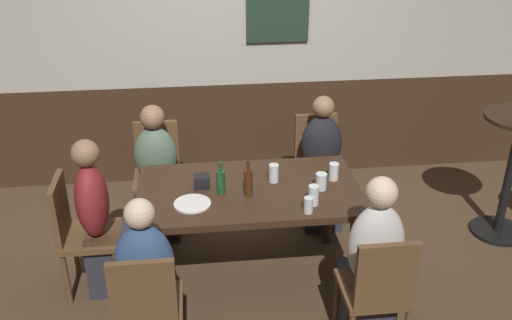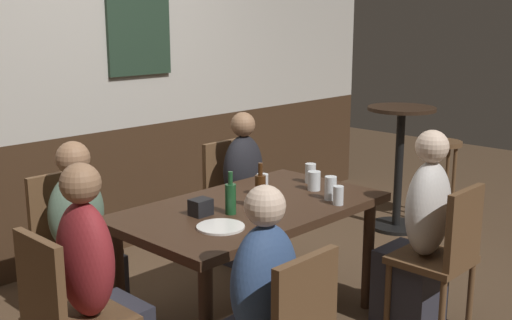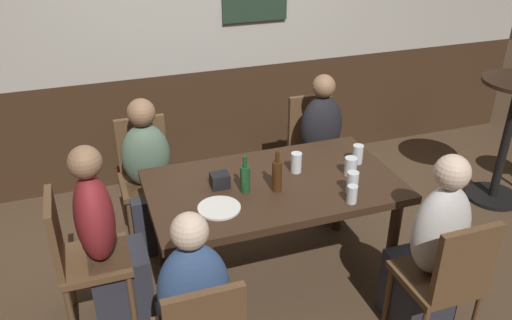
{
  "view_description": "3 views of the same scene",
  "coord_description": "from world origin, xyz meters",
  "px_view_note": "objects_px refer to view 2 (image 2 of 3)",
  "views": [
    {
      "loc": [
        -0.35,
        -3.43,
        2.68
      ],
      "look_at": [
        0.04,
        -0.04,
        0.98
      ],
      "focal_mm": 40.04,
      "sensor_mm": 36.0,
      "label": 1
    },
    {
      "loc": [
        -2.47,
        -2.41,
        1.79
      ],
      "look_at": [
        0.12,
        0.07,
        0.97
      ],
      "focal_mm": 44.55,
      "sensor_mm": 36.0,
      "label": 2
    },
    {
      "loc": [
        -1.01,
        -2.57,
        2.37
      ],
      "look_at": [
        -0.08,
        0.11,
        0.86
      ],
      "focal_mm": 36.62,
      "sensor_mm": 36.0,
      "label": 3
    }
  ],
  "objects_px": {
    "dining_table": "(251,219)",
    "bar_stool": "(441,158)",
    "beer_glass_half": "(314,182)",
    "person_right_far": "(248,202)",
    "plate_white_large": "(221,227)",
    "pint_glass_amber": "(262,186)",
    "chair_right_near": "(444,252)",
    "chair_right_far": "(232,194)",
    "pint_glass_pale": "(338,196)",
    "person_left_far": "(83,251)",
    "tumbler_short": "(331,189)",
    "side_bar_table": "(399,158)",
    "condiment_caddy": "(201,207)",
    "person_right_near": "(419,245)",
    "beer_bottle_green": "(231,198)",
    "beer_glass_tall": "(310,174)",
    "beer_bottle_brown": "(260,191)",
    "chair_left_far": "(68,239)",
    "person_head_west": "(97,303)",
    "chair_head_west": "(65,313)"
  },
  "relations": [
    {
      "from": "person_right_far",
      "to": "chair_head_west",
      "type": "bearing_deg",
      "value": -159.64
    },
    {
      "from": "person_left_far",
      "to": "pint_glass_pale",
      "type": "distance_m",
      "value": 1.5
    },
    {
      "from": "person_right_near",
      "to": "condiment_caddy",
      "type": "height_order",
      "value": "person_right_near"
    },
    {
      "from": "beer_glass_tall",
      "to": "plate_white_large",
      "type": "relative_size",
      "value": 0.51
    },
    {
      "from": "chair_right_near",
      "to": "pint_glass_pale",
      "type": "relative_size",
      "value": 8.11
    },
    {
      "from": "beer_bottle_brown",
      "to": "person_head_west",
      "type": "bearing_deg",
      "value": 175.15
    },
    {
      "from": "beer_glass_tall",
      "to": "beer_bottle_green",
      "type": "relative_size",
      "value": 0.54
    },
    {
      "from": "person_left_far",
      "to": "beer_glass_tall",
      "type": "distance_m",
      "value": 1.47
    },
    {
      "from": "person_right_near",
      "to": "beer_glass_half",
      "type": "height_order",
      "value": "person_right_near"
    },
    {
      "from": "dining_table",
      "to": "beer_glass_half",
      "type": "distance_m",
      "value": 0.51
    },
    {
      "from": "beer_bottle_green",
      "to": "plate_white_large",
      "type": "height_order",
      "value": "beer_bottle_green"
    },
    {
      "from": "tumbler_short",
      "to": "plate_white_large",
      "type": "relative_size",
      "value": 0.56
    },
    {
      "from": "side_bar_table",
      "to": "bar_stool",
      "type": "xyz_separation_m",
      "value": [
        0.45,
        -0.15,
        -0.05
      ]
    },
    {
      "from": "dining_table",
      "to": "bar_stool",
      "type": "xyz_separation_m",
      "value": [
        2.57,
        0.18,
        -0.09
      ]
    },
    {
      "from": "person_right_far",
      "to": "pint_glass_amber",
      "type": "xyz_separation_m",
      "value": [
        -0.49,
        -0.61,
        0.33
      ]
    },
    {
      "from": "person_right_far",
      "to": "condiment_caddy",
      "type": "xyz_separation_m",
      "value": [
        -1.0,
        -0.63,
        0.32
      ]
    },
    {
      "from": "beer_bottle_brown",
      "to": "condiment_caddy",
      "type": "distance_m",
      "value": 0.35
    },
    {
      "from": "pint_glass_amber",
      "to": "chair_right_near",
      "type": "bearing_deg",
      "value": -62.3
    },
    {
      "from": "dining_table",
      "to": "tumbler_short",
      "type": "relative_size",
      "value": 11.13
    },
    {
      "from": "beer_bottle_brown",
      "to": "bar_stool",
      "type": "xyz_separation_m",
      "value": [
        2.59,
        0.26,
        -0.28
      ]
    },
    {
      "from": "dining_table",
      "to": "side_bar_table",
      "type": "height_order",
      "value": "side_bar_table"
    },
    {
      "from": "condiment_caddy",
      "to": "bar_stool",
      "type": "bearing_deg",
      "value": 2.29
    },
    {
      "from": "pint_glass_amber",
      "to": "beer_bottle_green",
      "type": "relative_size",
      "value": 0.56
    },
    {
      "from": "side_bar_table",
      "to": "beer_bottle_brown",
      "type": "bearing_deg",
      "value": -169.09
    },
    {
      "from": "chair_left_far",
      "to": "person_head_west",
      "type": "xyz_separation_m",
      "value": [
        -0.35,
        -0.85,
        -0.01
      ]
    },
    {
      "from": "beer_bottle_green",
      "to": "condiment_caddy",
      "type": "relative_size",
      "value": 2.14
    },
    {
      "from": "person_right_far",
      "to": "condiment_caddy",
      "type": "distance_m",
      "value": 1.22
    },
    {
      "from": "plate_white_large",
      "to": "chair_right_far",
      "type": "bearing_deg",
      "value": 43.74
    },
    {
      "from": "chair_right_near",
      "to": "side_bar_table",
      "type": "relative_size",
      "value": 0.84
    },
    {
      "from": "beer_bottle_brown",
      "to": "chair_right_far",
      "type": "bearing_deg",
      "value": 53.75
    },
    {
      "from": "beer_glass_tall",
      "to": "condiment_caddy",
      "type": "xyz_separation_m",
      "value": [
        -0.93,
        -0.0,
        -0.01
      ]
    },
    {
      "from": "beer_glass_tall",
      "to": "plate_white_large",
      "type": "bearing_deg",
      "value": -166.87
    },
    {
      "from": "pint_glass_amber",
      "to": "bar_stool",
      "type": "height_order",
      "value": "pint_glass_amber"
    },
    {
      "from": "chair_right_far",
      "to": "person_head_west",
      "type": "xyz_separation_m",
      "value": [
        -1.7,
        -0.85,
        -0.01
      ]
    },
    {
      "from": "person_right_far",
      "to": "pint_glass_amber",
      "type": "relative_size",
      "value": 8.51
    },
    {
      "from": "person_left_far",
      "to": "beer_glass_half",
      "type": "distance_m",
      "value": 1.43
    },
    {
      "from": "person_right_far",
      "to": "plate_white_large",
      "type": "relative_size",
      "value": 4.56
    },
    {
      "from": "beer_glass_half",
      "to": "side_bar_table",
      "type": "height_order",
      "value": "side_bar_table"
    },
    {
      "from": "beer_glass_half",
      "to": "dining_table",
      "type": "bearing_deg",
      "value": 172.92
    },
    {
      "from": "dining_table",
      "to": "person_right_far",
      "type": "relative_size",
      "value": 1.37
    },
    {
      "from": "beer_bottle_brown",
      "to": "chair_right_near",
      "type": "bearing_deg",
      "value": -48.11
    },
    {
      "from": "beer_glass_tall",
      "to": "chair_right_near",
      "type": "bearing_deg",
      "value": -85.95
    },
    {
      "from": "chair_right_far",
      "to": "pint_glass_pale",
      "type": "bearing_deg",
      "value": -105.33
    },
    {
      "from": "tumbler_short",
      "to": "bar_stool",
      "type": "height_order",
      "value": "tumbler_short"
    },
    {
      "from": "chair_right_far",
      "to": "person_left_far",
      "type": "xyz_separation_m",
      "value": [
        -1.35,
        -0.16,
        -0.03
      ]
    },
    {
      "from": "chair_right_far",
      "to": "chair_left_far",
      "type": "relative_size",
      "value": 1.0
    },
    {
      "from": "beer_bottle_green",
      "to": "person_head_west",
      "type": "bearing_deg",
      "value": 177.4
    },
    {
      "from": "chair_head_west",
      "to": "bar_stool",
      "type": "xyz_separation_m",
      "value": [
        3.76,
        0.18,
        0.07
      ]
    },
    {
      "from": "chair_left_far",
      "to": "bar_stool",
      "type": "height_order",
      "value": "chair_left_far"
    },
    {
      "from": "bar_stool",
      "to": "beer_glass_tall",
      "type": "bearing_deg",
      "value": -176.72
    }
  ]
}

